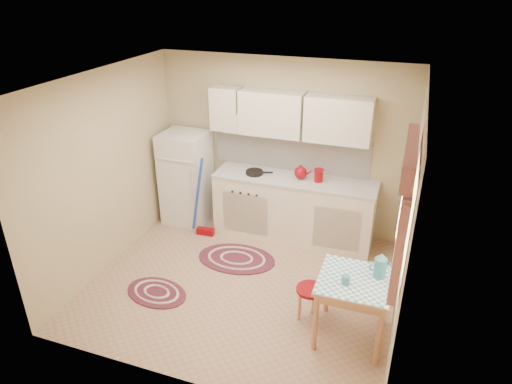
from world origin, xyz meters
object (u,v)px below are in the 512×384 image
base_cabinets (293,209)px  stool (310,304)px  fridge (186,178)px  table (351,308)px

base_cabinets → stool: 1.81m
fridge → base_cabinets: bearing=1.7°
table → fridge: bearing=148.0°
fridge → base_cabinets: 1.68m
stool → fridge: bearing=144.8°
base_cabinets → table: 2.09m
stool → table: bearing=-12.9°
table → stool: size_ratio=1.71×
fridge → stool: bearing=-35.2°
table → stool: (-0.46, 0.11, -0.15)m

